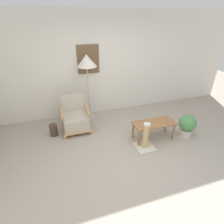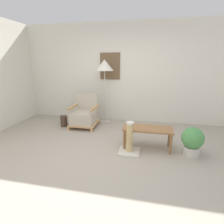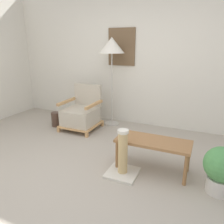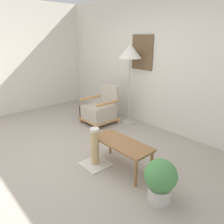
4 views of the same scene
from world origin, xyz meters
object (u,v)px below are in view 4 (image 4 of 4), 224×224
floor_lamp (130,54)px  scratching_post (95,152)px  armchair (100,110)px  coffee_table (122,146)px  vase (83,111)px  potted_plant (160,179)px

floor_lamp → scratching_post: floor_lamp is taller
armchair → coffee_table: (1.64, -0.92, 0.07)m
armchair → vase: armchair is taller
vase → potted_plant: potted_plant is taller
coffee_table → vase: size_ratio=3.26×
vase → armchair: bearing=10.3°
armchair → floor_lamp: bearing=46.2°
armchair → coffee_table: 1.88m
armchair → floor_lamp: 1.38m
floor_lamp → vase: floor_lamp is taller
armchair → floor_lamp: (0.44, 0.46, 1.22)m
vase → scratching_post: scratching_post is taller
coffee_table → scratching_post: scratching_post is taller
vase → floor_lamp: bearing=29.5°
floor_lamp → potted_plant: floor_lamp is taller
coffee_table → scratching_post: (-0.32, -0.24, -0.16)m
floor_lamp → vase: (-0.99, -0.56, -1.38)m
floor_lamp → coffee_table: 2.16m
floor_lamp → potted_plant: (1.99, -1.53, -1.22)m
armchair → vase: (-0.55, -0.10, -0.16)m
potted_plant → vase: bearing=162.1°
scratching_post → vase: bearing=150.4°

